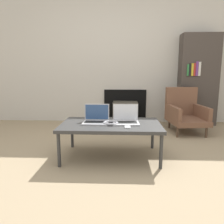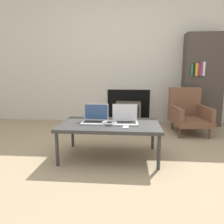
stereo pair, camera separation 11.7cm
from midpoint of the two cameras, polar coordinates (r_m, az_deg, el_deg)
ground_plane at (r=2.33m, az=0.16°, el=-14.29°), size 14.00×14.00×0.00m
wall_back at (r=4.34m, az=2.71°, el=14.47°), size 7.00×0.08×2.60m
table at (r=2.50m, az=0.75°, el=-3.66°), size 1.13×0.69×0.40m
laptop_left at (r=2.53m, az=-3.09°, el=-1.78°), size 0.30×0.24×0.21m
laptop_right at (r=2.51m, az=4.71°, el=-1.92°), size 0.30×0.25×0.21m
headphones at (r=2.44m, az=0.69°, el=-2.91°), size 0.18×0.18×0.03m
phone at (r=2.34m, az=5.03°, el=-3.81°), size 0.06×0.14×0.01m
tv at (r=4.16m, az=5.06°, el=-0.26°), size 0.46×0.37×0.42m
armchair at (r=3.81m, az=20.02°, el=-0.01°), size 0.60×0.73×0.72m
bookshelf at (r=4.35m, az=23.26°, el=7.60°), size 0.68×0.32×1.65m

